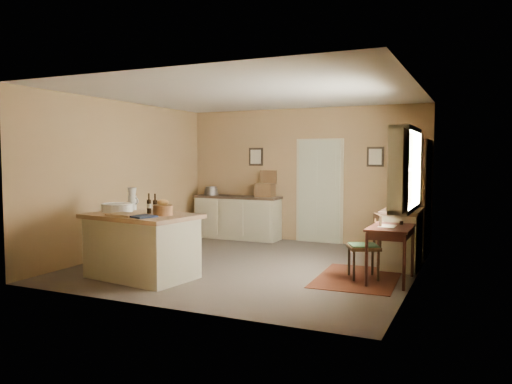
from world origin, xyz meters
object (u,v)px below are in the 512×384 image
at_px(writing_desk, 391,233).
at_px(right_cabinet, 402,238).
at_px(work_island, 141,244).
at_px(desk_chair, 364,247).
at_px(shelving_unit, 421,198).
at_px(sideboard, 238,216).

xyz_separation_m(writing_desk, right_cabinet, (-0.00, 1.04, -0.21)).
distance_m(work_island, desk_chair, 3.15).
distance_m(work_island, right_cabinet, 3.97).
relative_size(desk_chair, shelving_unit, 0.44).
distance_m(work_island, shelving_unit, 4.85).
distance_m(writing_desk, desk_chair, 0.44).
relative_size(sideboard, shelving_unit, 0.92).
bearing_deg(desk_chair, sideboard, 118.03).
bearing_deg(shelving_unit, desk_chair, -103.66).
bearing_deg(shelving_unit, writing_desk, -94.01).
distance_m(right_cabinet, shelving_unit, 1.28).
bearing_deg(sideboard, desk_chair, -37.00).
height_order(writing_desk, shelving_unit, shelving_unit).
height_order(work_island, writing_desk, work_island).
height_order(sideboard, right_cabinet, sideboard).
distance_m(writing_desk, right_cabinet, 1.06).
bearing_deg(writing_desk, shelving_unit, 85.99).
distance_m(writing_desk, shelving_unit, 2.21).
bearing_deg(desk_chair, work_island, 178.16).
relative_size(sideboard, writing_desk, 2.01).
height_order(work_island, desk_chair, work_island).
bearing_deg(sideboard, writing_desk, -34.14).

